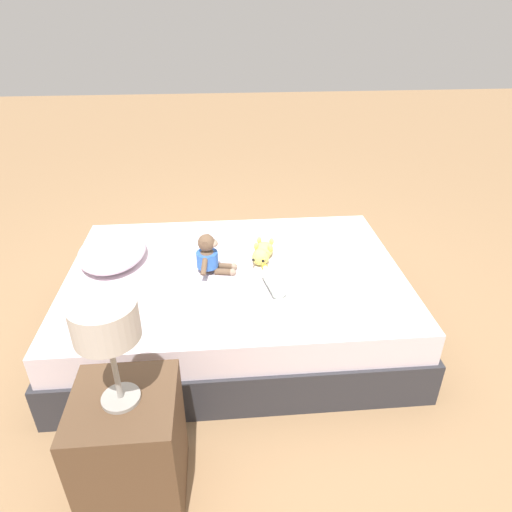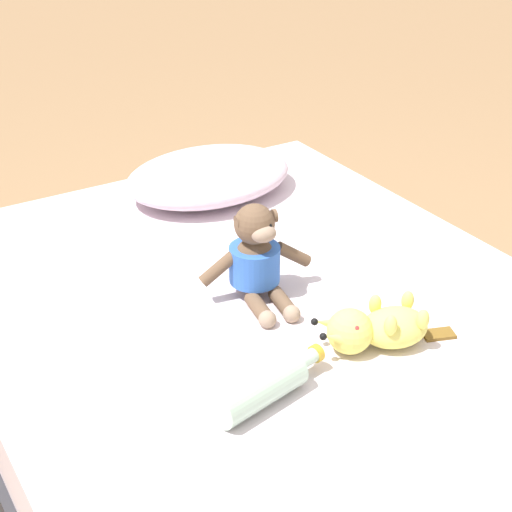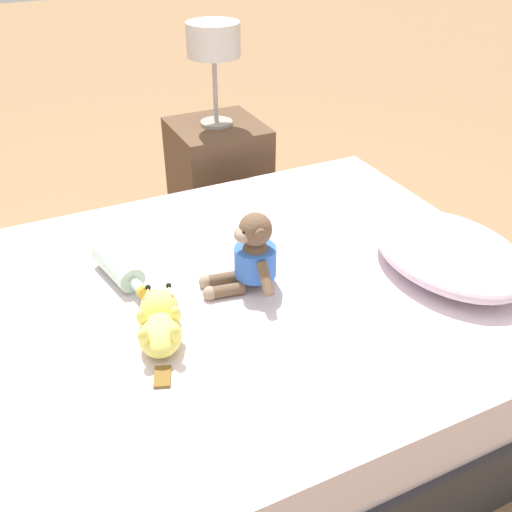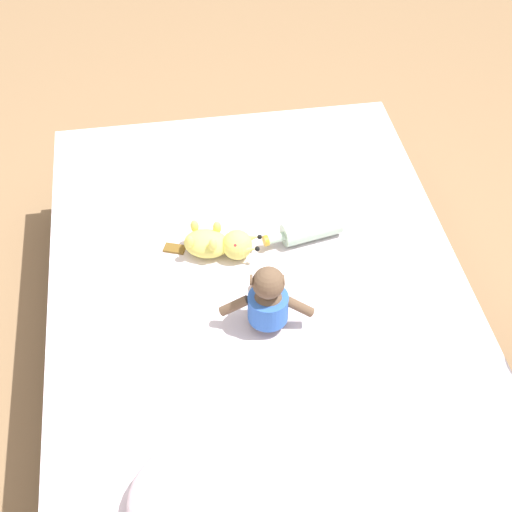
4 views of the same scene
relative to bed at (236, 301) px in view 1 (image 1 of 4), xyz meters
The scene contains 8 objects.
ground_plane 0.21m from the bed, ahead, with size 16.00×16.00×0.00m, color #93704C.
bed is the anchor object (origin of this frame).
pillow 0.79m from the bed, 75.81° to the left, with size 0.54×0.41×0.12m.
plush_monkey 0.35m from the bed, 89.06° to the left, with size 0.29×0.24×0.24m.
plush_yellow_creature 0.34m from the bed, 57.78° to the right, with size 0.33×0.17×0.10m.
glass_bottle 0.38m from the bed, 135.46° to the right, with size 0.28×0.12×0.08m.
nightstand 1.12m from the bed, 155.97° to the left, with size 0.39×0.39×0.54m.
bedside_lamp 1.30m from the bed, 155.97° to the left, with size 0.22×0.22×0.42m.
Camera 1 is at (-2.20, 0.07, 1.80)m, focal length 31.57 mm.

